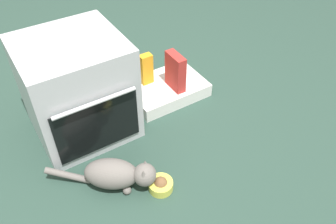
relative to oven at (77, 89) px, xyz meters
The scene contains 7 objects.
ground 0.50m from the oven, 87.64° to the right, with size 8.00×8.00×0.00m, color #284238.
oven is the anchor object (origin of this frame).
pantry_cabinet 0.73m from the oven, ahead, with size 0.57×0.40×0.10m, color white.
food_bowl 0.80m from the oven, 76.16° to the right, with size 0.15×0.15×0.09m.
cat 0.61m from the oven, 92.35° to the right, with size 0.55×0.45×0.20m.
cereal_box 0.71m from the oven, ahead, with size 0.07×0.18×0.28m, color #B72D28.
juice_carton 0.58m from the oven, 10.51° to the left, with size 0.09×0.06×0.24m, color orange.
Camera 1 is at (-0.45, -1.40, 1.71)m, focal length 37.05 mm.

